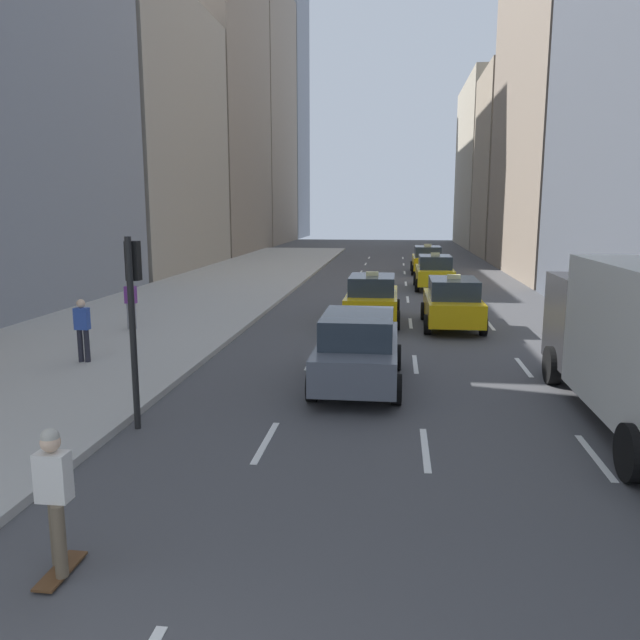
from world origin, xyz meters
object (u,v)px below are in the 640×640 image
(taxi_lead, at_px, (427,260))
(taxi_second, at_px, (434,272))
(taxi_third, at_px, (372,298))
(pedestrian_far_walking, at_px, (131,301))
(taxi_fourth, at_px, (452,303))
(sedan_black_near, at_px, (358,348))
(pedestrian_mid_block, at_px, (82,327))
(skateboarder, at_px, (55,495))
(traffic_light_pole, at_px, (133,301))

(taxi_lead, relative_size, taxi_second, 1.00)
(taxi_third, height_order, pedestrian_far_walking, taxi_third)
(taxi_fourth, relative_size, sedan_black_near, 0.94)
(taxi_third, relative_size, pedestrian_mid_block, 2.67)
(taxi_lead, relative_size, taxi_fourth, 1.00)
(taxi_lead, relative_size, sedan_black_near, 0.94)
(pedestrian_far_walking, bearing_deg, sedan_black_near, -33.84)
(sedan_black_near, bearing_deg, pedestrian_mid_block, 173.78)
(taxi_fourth, bearing_deg, taxi_second, 90.00)
(pedestrian_mid_block, bearing_deg, pedestrian_far_walking, 98.15)
(taxi_second, distance_m, sedan_black_near, 18.36)
(pedestrian_mid_block, relative_size, pedestrian_far_walking, 1.00)
(taxi_lead, distance_m, skateboarder, 34.51)
(taxi_lead, distance_m, taxi_fourth, 18.39)
(taxi_third, xyz_separation_m, sedan_black_near, (-0.00, -8.20, 0.00))
(taxi_second, height_order, traffic_light_pole, traffic_light_pole)
(taxi_fourth, bearing_deg, taxi_third, 166.70)
(taxi_second, relative_size, pedestrian_mid_block, 2.67)
(taxi_lead, xyz_separation_m, taxi_third, (-2.80, -17.73, 0.00))
(taxi_third, distance_m, traffic_light_pole, 12.29)
(sedan_black_near, xyz_separation_m, pedestrian_mid_block, (-7.18, 0.78, 0.19))
(taxi_lead, bearing_deg, taxi_third, -98.98)
(taxi_second, bearing_deg, taxi_lead, 90.00)
(taxi_second, xyz_separation_m, pedestrian_mid_block, (-9.98, -17.36, 0.19))
(taxi_fourth, distance_m, traffic_light_pole, 12.89)
(taxi_fourth, distance_m, sedan_black_near, 8.04)
(pedestrian_mid_block, bearing_deg, taxi_third, 45.92)
(taxi_second, xyz_separation_m, skateboarder, (-5.67, -26.26, 0.08))
(taxi_second, relative_size, traffic_light_pole, 1.22)
(taxi_lead, height_order, traffic_light_pole, traffic_light_pole)
(taxi_second, xyz_separation_m, taxi_fourth, (0.00, -10.61, 0.00))
(pedestrian_far_walking, distance_m, traffic_light_pole, 9.51)
(sedan_black_near, relative_size, traffic_light_pole, 1.30)
(taxi_second, distance_m, pedestrian_far_walking, 16.71)
(taxi_third, bearing_deg, pedestrian_far_walking, -159.29)
(pedestrian_far_walking, bearing_deg, taxi_second, 50.54)
(sedan_black_near, height_order, skateboarder, skateboarder)
(pedestrian_mid_block, distance_m, traffic_light_pole, 5.41)
(sedan_black_near, height_order, pedestrian_far_walking, pedestrian_far_walking)
(skateboarder, xyz_separation_m, traffic_light_pole, (-1.08, 4.77, 1.45))
(skateboarder, relative_size, traffic_light_pole, 0.48)
(taxi_second, relative_size, taxi_third, 1.00)
(taxi_second, bearing_deg, pedestrian_mid_block, -119.89)
(taxi_second, xyz_separation_m, pedestrian_far_walking, (-10.62, -12.90, 0.19))
(taxi_third, relative_size, traffic_light_pole, 1.22)
(skateboarder, bearing_deg, pedestrian_far_walking, 110.31)
(taxi_lead, bearing_deg, pedestrian_far_walking, -117.18)
(taxi_fourth, height_order, skateboarder, taxi_fourth)
(taxi_fourth, xyz_separation_m, pedestrian_mid_block, (-9.98, -6.75, 0.19))
(skateboarder, bearing_deg, taxi_second, 77.81)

